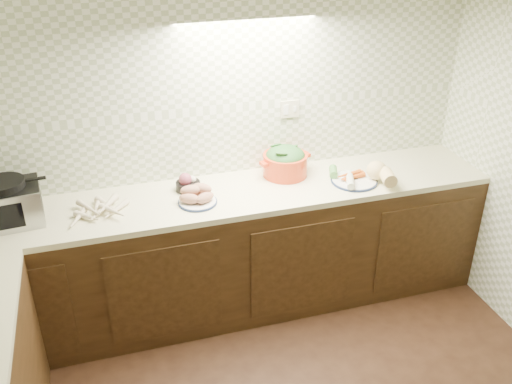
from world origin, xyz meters
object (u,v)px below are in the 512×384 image
object	(u,v)px
toaster_oven	(7,203)
sweet_potato_plate	(197,196)
onion_bowl	(188,184)
parsnip_pile	(100,210)
dutch_oven	(285,161)
veg_plate	(365,174)

from	to	relation	value
toaster_oven	sweet_potato_plate	bearing A→B (deg)	-9.56
sweet_potato_plate	onion_bowl	xyz separation A→B (m)	(-0.03, 0.18, 0.00)
toaster_oven	onion_bowl	world-z (taller)	toaster_oven
parsnip_pile	onion_bowl	xyz separation A→B (m)	(0.57, 0.16, 0.02)
sweet_potato_plate	dutch_oven	size ratio (longest dim) A/B	0.65
dutch_oven	veg_plate	distance (m)	0.54
sweet_potato_plate	toaster_oven	bearing A→B (deg)	175.64
dutch_oven	parsnip_pile	bearing A→B (deg)	176.61
parsnip_pile	toaster_oven	bearing A→B (deg)	173.59
onion_bowl	veg_plate	distance (m)	1.18
parsnip_pile	veg_plate	bearing A→B (deg)	-2.00
parsnip_pile	dutch_oven	size ratio (longest dim) A/B	1.10
sweet_potato_plate	onion_bowl	distance (m)	0.18
dutch_oven	toaster_oven	bearing A→B (deg)	172.36
dutch_oven	veg_plate	world-z (taller)	dutch_oven
veg_plate	toaster_oven	bearing A→B (deg)	176.99
sweet_potato_plate	veg_plate	bearing A→B (deg)	-1.70
parsnip_pile	dutch_oven	xyz separation A→B (m)	(1.25, 0.18, 0.07)
parsnip_pile	onion_bowl	world-z (taller)	onion_bowl
veg_plate	parsnip_pile	bearing A→B (deg)	178.00
toaster_oven	veg_plate	bearing A→B (deg)	-8.21
parsnip_pile	veg_plate	world-z (taller)	veg_plate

